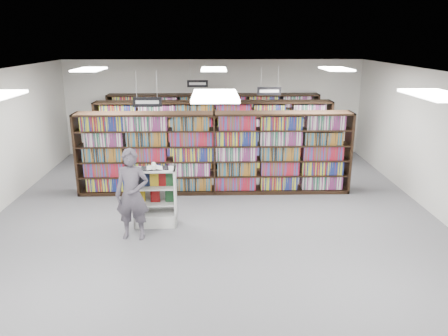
{
  "coord_description": "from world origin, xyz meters",
  "views": [
    {
      "loc": [
        -0.03,
        -8.84,
        3.91
      ],
      "look_at": [
        0.21,
        0.5,
        1.1
      ],
      "focal_mm": 35.0,
      "sensor_mm": 36.0,
      "label": 1
    }
  ],
  "objects_px": {
    "bookshelf_row_near": "(214,153)",
    "shopper": "(132,195)",
    "endcap_display": "(156,205)",
    "open_book": "(154,167)"
  },
  "relations": [
    {
      "from": "bookshelf_row_near",
      "to": "endcap_display",
      "type": "height_order",
      "value": "bookshelf_row_near"
    },
    {
      "from": "bookshelf_row_near",
      "to": "open_book",
      "type": "xyz_separation_m",
      "value": [
        -1.26,
        -2.06,
        0.25
      ]
    },
    {
      "from": "open_book",
      "to": "shopper",
      "type": "xyz_separation_m",
      "value": [
        -0.37,
        -0.64,
        -0.37
      ]
    },
    {
      "from": "bookshelf_row_near",
      "to": "open_book",
      "type": "relative_size",
      "value": 11.53
    },
    {
      "from": "endcap_display",
      "to": "open_book",
      "type": "height_order",
      "value": "open_book"
    },
    {
      "from": "endcap_display",
      "to": "open_book",
      "type": "distance_m",
      "value": 0.86
    },
    {
      "from": "endcap_display",
      "to": "open_book",
      "type": "bearing_deg",
      "value": -56.48
    },
    {
      "from": "bookshelf_row_near",
      "to": "endcap_display",
      "type": "xyz_separation_m",
      "value": [
        -1.28,
        -2.04,
        -0.61
      ]
    },
    {
      "from": "bookshelf_row_near",
      "to": "endcap_display",
      "type": "distance_m",
      "value": 2.48
    },
    {
      "from": "bookshelf_row_near",
      "to": "shopper",
      "type": "relative_size",
      "value": 3.78
    }
  ]
}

